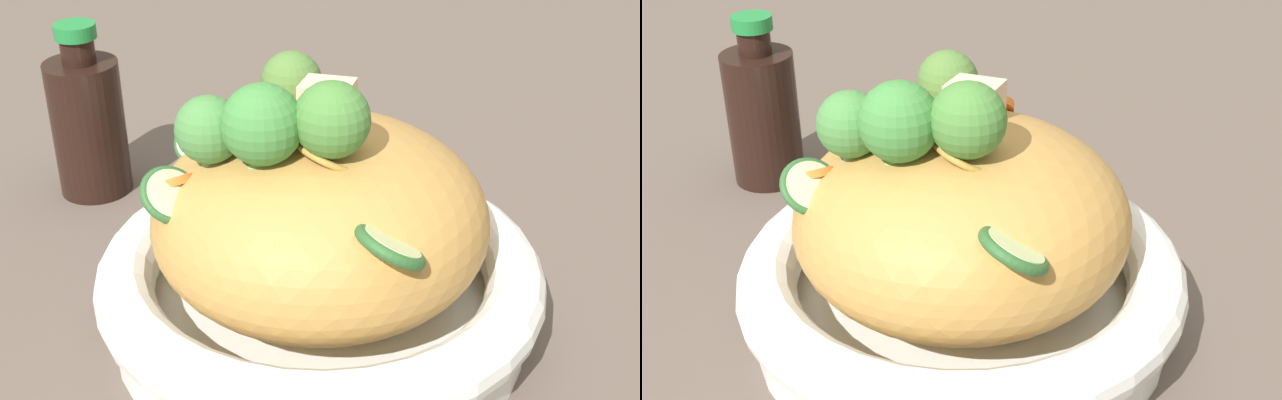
{
  "view_description": "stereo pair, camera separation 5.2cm",
  "coord_description": "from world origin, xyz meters",
  "views": [
    {
      "loc": [
        -0.1,
        -0.44,
        0.35
      ],
      "look_at": [
        0.0,
        0.0,
        0.09
      ],
      "focal_mm": 47.72,
      "sensor_mm": 36.0,
      "label": 1
    },
    {
      "loc": [
        -0.05,
        -0.45,
        0.35
      ],
      "look_at": [
        0.0,
        0.0,
        0.09
      ],
      "focal_mm": 47.72,
      "sensor_mm": 36.0,
      "label": 2
    }
  ],
  "objects": [
    {
      "name": "broccoli_florets",
      "position": [
        -0.02,
        0.01,
        0.15
      ],
      "size": [
        0.13,
        0.17,
        0.08
      ],
      "color": "#9DB76E",
      "rests_on": "serving_bowl"
    },
    {
      "name": "serving_bowl",
      "position": [
        0.0,
        0.0,
        0.03
      ],
      "size": [
        0.28,
        0.28,
        0.06
      ],
      "color": "white",
      "rests_on": "ground_plane"
    },
    {
      "name": "soy_sauce_bottle",
      "position": [
        -0.14,
        0.23,
        0.06
      ],
      "size": [
        0.06,
        0.06,
        0.14
      ],
      "color": "black",
      "rests_on": "ground_plane"
    },
    {
      "name": "carrot_coins",
      "position": [
        -0.03,
        0.03,
        0.13
      ],
      "size": [
        0.15,
        0.08,
        0.03
      ],
      "color": "orange",
      "rests_on": "serving_bowl"
    },
    {
      "name": "chicken_chunks",
      "position": [
        -0.02,
        0.03,
        0.14
      ],
      "size": [
        0.11,
        0.05,
        0.05
      ],
      "color": "beige",
      "rests_on": "serving_bowl"
    },
    {
      "name": "zucchini_slices",
      "position": [
        -0.04,
        -0.03,
        0.11
      ],
      "size": [
        0.15,
        0.19,
        0.03
      ],
      "color": "beige",
      "rests_on": "serving_bowl"
    },
    {
      "name": "ground_plane",
      "position": [
        0.0,
        0.0,
        0.0
      ],
      "size": [
        3.0,
        3.0,
        0.0
      ],
      "primitive_type": "plane",
      "color": "brown"
    },
    {
      "name": "noodle_heap",
      "position": [
        0.0,
        -0.0,
        0.08
      ],
      "size": [
        0.21,
        0.21,
        0.12
      ],
      "color": "#B98742",
      "rests_on": "serving_bowl"
    }
  ]
}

